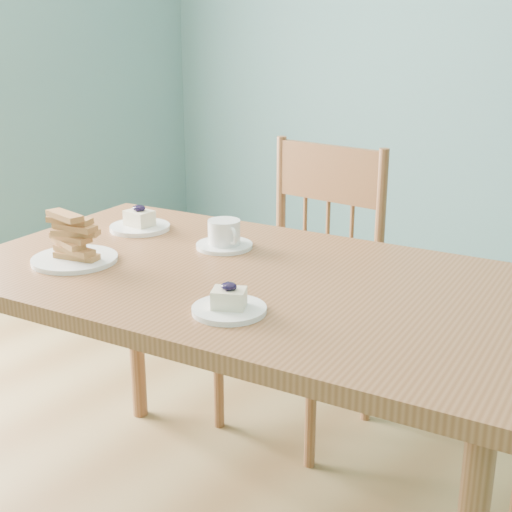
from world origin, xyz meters
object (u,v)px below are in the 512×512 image
(cheesecake_plate_far, at_px, (140,223))
(biscotti_plate, at_px, (73,245))
(dining_chair, at_px, (303,288))
(cheesecake_plate_near, at_px, (229,305))
(coffee_cup, at_px, (224,236))
(dining_table, at_px, (247,302))

(cheesecake_plate_far, distance_m, biscotti_plate, 0.32)
(dining_chair, xyz_separation_m, biscotti_plate, (-0.16, -0.80, 0.32))
(cheesecake_plate_near, relative_size, coffee_cup, 1.04)
(coffee_cup, bearing_deg, dining_chair, 117.53)
(cheesecake_plate_near, xyz_separation_m, coffee_cup, (-0.31, 0.33, 0.02))
(coffee_cup, bearing_deg, cheesecake_plate_near, -27.30)
(cheesecake_plate_near, bearing_deg, cheesecake_plate_far, 153.81)
(dining_chair, distance_m, coffee_cup, 0.56)
(dining_chair, distance_m, biscotti_plate, 0.87)
(cheesecake_plate_far, bearing_deg, cheesecake_plate_near, -26.19)
(dining_table, xyz_separation_m, coffee_cup, (-0.18, 0.12, 0.11))
(cheesecake_plate_far, distance_m, coffee_cup, 0.32)
(dining_chair, relative_size, cheesecake_plate_near, 6.08)
(cheesecake_plate_near, bearing_deg, dining_table, 121.42)
(cheesecake_plate_far, relative_size, coffee_cup, 1.15)
(cheesecake_plate_near, height_order, coffee_cup, coffee_cup)
(dining_table, relative_size, cheesecake_plate_far, 8.72)
(dining_chair, bearing_deg, cheesecake_plate_near, -66.25)
(dining_chair, height_order, coffee_cup, dining_chair)
(dining_chair, height_order, biscotti_plate, dining_chair)
(dining_table, height_order, biscotti_plate, biscotti_plate)
(dining_chair, xyz_separation_m, coffee_cup, (0.06, -0.47, 0.30))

